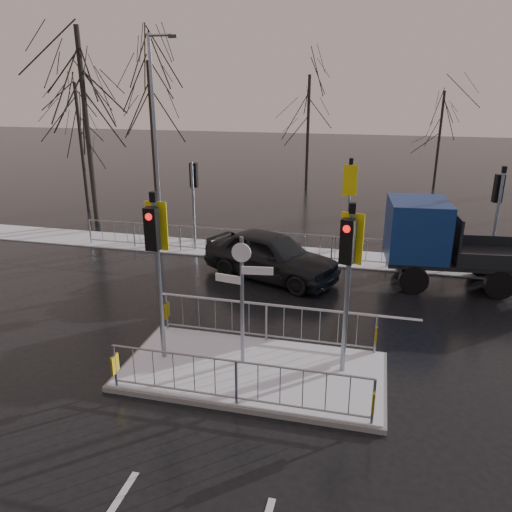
% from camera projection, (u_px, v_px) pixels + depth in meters
% --- Properties ---
extents(ground, '(120.00, 120.00, 0.00)m').
position_uv_depth(ground, '(253.00, 373.00, 11.52)').
color(ground, black).
rests_on(ground, ground).
extents(snow_verge, '(30.00, 2.00, 0.04)m').
position_uv_depth(snow_verge, '(307.00, 255.00, 19.41)').
color(snow_verge, silver).
rests_on(snow_verge, ground).
extents(lane_markings, '(8.00, 11.38, 0.01)m').
position_uv_depth(lane_markings, '(249.00, 381.00, 11.21)').
color(lane_markings, silver).
rests_on(lane_markings, ground).
extents(traffic_island, '(6.00, 3.04, 4.15)m').
position_uv_depth(traffic_island, '(253.00, 358.00, 11.40)').
color(traffic_island, slate).
rests_on(traffic_island, ground).
extents(far_kerb_fixtures, '(18.00, 0.65, 3.83)m').
position_uv_depth(far_kerb_fixtures, '(314.00, 235.00, 18.55)').
color(far_kerb_fixtures, gray).
rests_on(far_kerb_fixtures, ground).
extents(car_far_lane, '(5.16, 3.53, 1.63)m').
position_uv_depth(car_far_lane, '(271.00, 255.00, 16.98)').
color(car_far_lane, black).
rests_on(car_far_lane, ground).
extents(flatbed_truck, '(6.24, 2.72, 2.82)m').
position_uv_depth(flatbed_truck, '(443.00, 241.00, 16.22)').
color(flatbed_truck, black).
rests_on(flatbed_truck, ground).
extents(tree_near_a, '(4.75, 4.75, 8.97)m').
position_uv_depth(tree_near_a, '(83.00, 90.00, 22.00)').
color(tree_near_a, black).
rests_on(tree_near_a, ground).
extents(tree_near_b, '(4.00, 4.00, 7.55)m').
position_uv_depth(tree_near_b, '(151.00, 111.00, 23.12)').
color(tree_near_b, black).
rests_on(tree_near_b, ground).
extents(tree_near_c, '(3.50, 3.50, 6.61)m').
position_uv_depth(tree_near_c, '(79.00, 122.00, 25.27)').
color(tree_near_c, black).
rests_on(tree_near_c, ground).
extents(tree_far_a, '(3.75, 3.75, 7.08)m').
position_uv_depth(tree_far_a, '(309.00, 110.00, 30.60)').
color(tree_far_a, black).
rests_on(tree_far_a, ground).
extents(tree_far_b, '(3.25, 3.25, 6.14)m').
position_uv_depth(tree_far_b, '(441.00, 121.00, 30.84)').
color(tree_far_b, black).
rests_on(tree_far_b, ground).
extents(street_lamp_left, '(1.25, 0.18, 8.20)m').
position_uv_depth(street_lamp_left, '(156.00, 132.00, 20.23)').
color(street_lamp_left, gray).
rests_on(street_lamp_left, ground).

